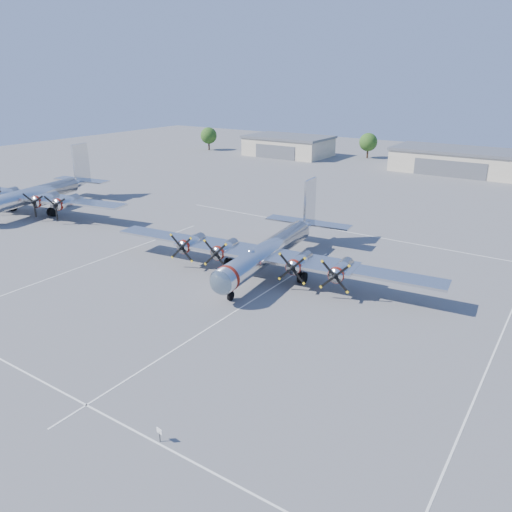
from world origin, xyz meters
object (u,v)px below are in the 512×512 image
Objects in this scene: tree_far_west at (209,136)px; info_placard at (159,432)px; hangar_center at (458,160)px; bomber_west at (40,211)px; main_bomber_b29 at (271,270)px; tree_west at (368,142)px; hangar_west at (288,146)px.

tree_far_west is 125.96m from info_placard.
bomber_west is (-48.84, -74.67, -2.71)m from hangar_center.
main_bomber_b29 is (67.18, -71.76, -4.22)m from tree_far_west.
tree_far_west reaches higher than main_bomber_b29.
tree_west is at bearing 63.67° from bomber_west.
hangar_west is 3.40× the size of tree_west.
hangar_west is 23.03× the size of info_placard.
hangar_west reaches higher than info_placard.
hangar_west is 0.79× the size of hangar_center.
info_placard is (51.76, -103.76, -2.02)m from hangar_west.
hangar_west is 74.82m from bomber_west.
tree_west is at bearing 21.89° from hangar_west.
hangar_west is 0.62× the size of bomber_west.
hangar_center is 29.14× the size of info_placard.
tree_west is (-25.00, 8.04, 1.51)m from hangar_center.
hangar_west is 3.40× the size of tree_far_west.
tree_west is at bearing 98.73° from main_bomber_b29.
tree_far_west is at bearing 127.01° from main_bomber_b29.
hangar_west is 0.58× the size of main_bomber_b29.
main_bomber_b29 is at bearing -11.56° from bomber_west.
bomber_west is at bearing -73.34° from tree_far_west.
bomber_west is at bearing -92.95° from hangar_west.
tree_west reaches higher than hangar_center.
tree_far_west and tree_west have the same top height.
main_bomber_b29 is (42.18, -75.73, -2.71)m from hangar_west.
hangar_center is (45.00, -0.00, -0.00)m from hangar_west.
main_bomber_b29 is 1.07× the size of bomber_west.
hangar_west is 21.61m from tree_west.
tree_far_west is 46.57m from tree_west.
bomber_west is (21.16, -70.71, -4.22)m from tree_far_west.
hangar_west reaches higher than bomber_west.
tree_west reaches higher than hangar_west.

